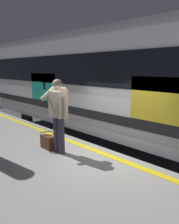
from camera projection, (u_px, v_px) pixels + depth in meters
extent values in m
plane|color=#3D3D3F|center=(107.00, 186.00, 5.20)|extent=(24.05, 24.05, 0.00)
cube|color=gray|center=(42.00, 201.00, 3.81)|extent=(15.98, 3.73, 0.97)
cube|color=yellow|center=(100.00, 152.00, 4.79)|extent=(15.66, 0.16, 0.01)
cube|color=slate|center=(136.00, 166.00, 6.08)|extent=(20.77, 0.08, 0.16)
cube|color=slate|center=(160.00, 152.00, 7.07)|extent=(20.77, 0.08, 0.16)
cube|color=silver|center=(119.00, 84.00, 6.98)|extent=(12.96, 2.99, 2.78)
cube|color=gray|center=(121.00, 37.00, 6.67)|extent=(12.70, 2.75, 0.24)
cube|color=black|center=(87.00, 70.00, 5.83)|extent=(12.31, 0.03, 0.90)
cube|color=black|center=(87.00, 113.00, 6.09)|extent=(12.31, 0.03, 0.24)
cube|color=gold|center=(162.00, 101.00, 4.38)|extent=(1.55, 0.02, 0.98)
cube|color=#19A58C|center=(43.00, 87.00, 7.53)|extent=(1.55, 0.02, 0.98)
cylinder|color=black|center=(27.00, 120.00, 9.43)|extent=(0.84, 0.12, 0.84)
cylinder|color=black|center=(68.00, 112.00, 11.08)|extent=(0.84, 0.12, 0.84)
cylinder|color=#383347|center=(61.00, 136.00, 4.66)|extent=(0.14, 0.14, 0.84)
cylinder|color=#383347|center=(57.00, 134.00, 4.78)|extent=(0.14, 0.14, 0.84)
cube|color=beige|center=(58.00, 104.00, 4.58)|extent=(0.40, 0.24, 0.57)
sphere|color=beige|center=(64.00, 92.00, 4.63)|extent=(0.20, 0.20, 0.20)
sphere|color=beige|center=(57.00, 84.00, 4.49)|extent=(0.22, 0.22, 0.22)
cylinder|color=beige|center=(65.00, 108.00, 4.42)|extent=(0.09, 0.09, 0.51)
cylinder|color=beige|center=(49.00, 93.00, 4.63)|extent=(0.09, 0.42, 0.33)
cube|color=black|center=(44.00, 86.00, 4.53)|extent=(0.07, 0.02, 0.15)
cube|color=#59331E|center=(48.00, 142.00, 5.01)|extent=(0.38, 0.17, 0.31)
torus|color=#59331E|center=(47.00, 134.00, 4.97)|extent=(0.35, 0.35, 0.02)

